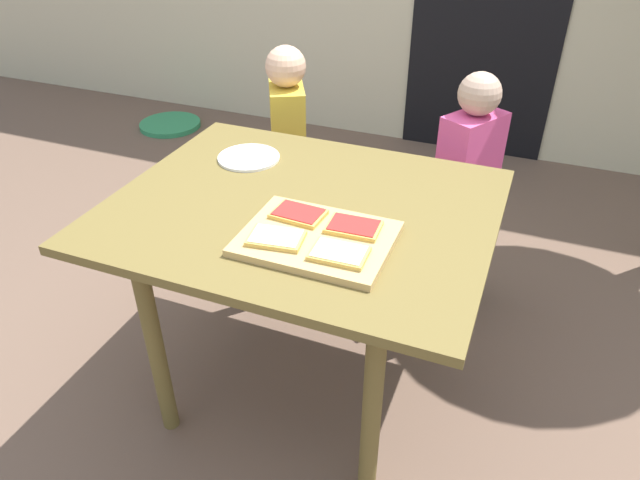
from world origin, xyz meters
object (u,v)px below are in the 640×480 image
object	(u,v)px
child_left	(288,147)
garden_hose_coil	(170,125)
dining_table	(302,231)
pizza_slice_far_left	(298,214)
plate_white_left	(249,158)
pizza_slice_far_right	(354,227)
pizza_slice_near_right	(339,253)
pizza_slice_near_left	(276,238)
cutting_board	(317,239)
child_right	(466,182)

from	to	relation	value
child_left	garden_hose_coil	world-z (taller)	child_left
dining_table	pizza_slice_far_left	xyz separation A→B (m)	(0.03, -0.10, 0.13)
pizza_slice_far_left	plate_white_left	world-z (taller)	pizza_slice_far_left
dining_table	child_left	size ratio (longest dim) A/B	1.13
dining_table	pizza_slice_far_right	xyz separation A→B (m)	(0.20, -0.11, 0.13)
plate_white_left	child_left	world-z (taller)	child_left
pizza_slice_far_left	garden_hose_coil	size ratio (longest dim) A/B	0.35
pizza_slice_far_left	garden_hose_coil	world-z (taller)	pizza_slice_far_left
pizza_slice_far_right	child_left	world-z (taller)	child_left
pizza_slice_far_right	pizza_slice_near_right	xyz separation A→B (m)	(0.01, -0.14, 0.00)
pizza_slice_near_left	garden_hose_coil	distance (m)	2.96
pizza_slice_near_left	plate_white_left	distance (m)	0.56
cutting_board	garden_hose_coil	world-z (taller)	cutting_board
dining_table	child_right	world-z (taller)	child_right
plate_white_left	child_left	distance (m)	0.54
pizza_slice_near_right	plate_white_left	xyz separation A→B (m)	(-0.51, 0.46, -0.02)
pizza_slice_near_right	pizza_slice_near_left	bearing A→B (deg)	178.22
plate_white_left	pizza_slice_far_right	bearing A→B (deg)	-33.44
pizza_slice_far_right	plate_white_left	distance (m)	0.60
pizza_slice_near_right	child_left	size ratio (longest dim) A/B	0.15
child_left	child_right	xyz separation A→B (m)	(0.78, -0.02, -0.01)
pizza_slice_near_right	garden_hose_coil	distance (m)	3.08
child_left	pizza_slice_far_right	bearing A→B (deg)	-54.99
dining_table	cutting_board	xyz separation A→B (m)	(0.12, -0.17, 0.11)
dining_table	pizza_slice_near_left	bearing A→B (deg)	-83.40
pizza_slice_near_left	pizza_slice_far_left	xyz separation A→B (m)	(0.01, 0.14, 0.00)
pizza_slice_far_left	cutting_board	bearing A→B (deg)	-40.58
pizza_slice_near_left	child_right	bearing A→B (deg)	68.40
pizza_slice_far_right	child_left	xyz separation A→B (m)	(-0.58, 0.83, -0.21)
pizza_slice_far_right	pizza_slice_far_left	xyz separation A→B (m)	(-0.17, 0.01, 0.00)
pizza_slice_near_left	pizza_slice_far_left	world-z (taller)	same
plate_white_left	garden_hose_coil	distance (m)	2.41
cutting_board	child_right	size ratio (longest dim) A/B	0.40
child_left	pizza_slice_near_left	bearing A→B (deg)	-67.08
dining_table	pizza_slice_far_right	size ratio (longest dim) A/B	7.60
pizza_slice_far_right	pizza_slice_near_right	bearing A→B (deg)	-87.14
pizza_slice_near_left	pizza_slice_near_right	world-z (taller)	same
pizza_slice_far_right	plate_white_left	size ratio (longest dim) A/B	0.70
pizza_slice_near_left	plate_white_left	world-z (taller)	pizza_slice_near_left
cutting_board	plate_white_left	bearing A→B (deg)	136.42
pizza_slice_far_left	garden_hose_coil	distance (m)	2.86
cutting_board	pizza_slice_near_left	xyz separation A→B (m)	(-0.09, -0.06, 0.02)
child_right	dining_table	bearing A→B (deg)	-119.56
cutting_board	pizza_slice_far_right	xyz separation A→B (m)	(0.08, 0.07, 0.02)
pizza_slice_near_right	pizza_slice_far_left	xyz separation A→B (m)	(-0.18, 0.14, 0.00)
pizza_slice_far_right	child_right	bearing A→B (deg)	76.32
pizza_slice_near_left	cutting_board	bearing A→B (deg)	33.90
pizza_slice_near_left	garden_hose_coil	xyz separation A→B (m)	(-1.90, 2.13, -0.78)
cutting_board	pizza_slice_far_left	bearing A→B (deg)	139.42
child_right	pizza_slice_far_right	bearing A→B (deg)	-103.68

